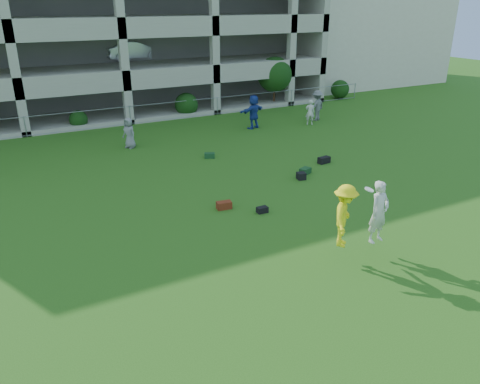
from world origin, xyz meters
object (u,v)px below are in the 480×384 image
bystander_f (317,106)px  frisbee_contest (354,215)px  stucco_building (336,25)px  parking_garage (90,18)px  bystander_c (129,133)px  crate_d (301,176)px  bystander_e (310,112)px  bystander_d (254,112)px

bystander_f → frisbee_contest: (-9.70, -14.69, 0.48)m
stucco_building → parking_garage: size_ratio=0.53×
bystander_f → bystander_c: bearing=-17.0°
stucco_building → crate_d: size_ratio=45.71×
bystander_e → bystander_f: bearing=-118.7°
bystander_f → bystander_d: bearing=-20.4°
bystander_c → bystander_e: (11.28, -0.37, -0.02)m
bystander_e → parking_garage: 17.84m
bystander_c → frisbee_contest: frisbee_contest is taller
stucco_building → bystander_e: stucco_building is taller
bystander_e → crate_d: bearing=78.9°
stucco_building → parking_garage: parking_garage is taller
bystander_d → stucco_building: bearing=-158.9°
bystander_f → parking_garage: bearing=-69.0°
stucco_building → bystander_c: size_ratio=10.06×
crate_d → bystander_c: bearing=122.7°
bystander_f → frisbee_contest: frisbee_contest is taller
bystander_c → frisbee_contest: 14.59m
bystander_f → bystander_e: bearing=15.6°
bystander_c → frisbee_contest: (2.63, -14.33, 0.64)m
bystander_f → frisbee_contest: 17.61m
frisbee_contest → crate_d: bearing=67.5°
crate_d → frisbee_contest: size_ratio=0.16×
bystander_e → crate_d: bystander_e is taller
bystander_d → bystander_e: size_ratio=1.29×
bystander_e → parking_garage: parking_garage is taller
bystander_d → frisbee_contest: 15.69m
parking_garage → bystander_e: bearing=-54.6°
bystander_c → bystander_d: 7.76m
stucco_building → bystander_f: bearing=-131.9°
crate_d → parking_garage: parking_garage is taller
stucco_building → crate_d: stucco_building is taller
stucco_building → bystander_f: 18.54m
bystander_e → bystander_f: (1.05, 0.72, 0.18)m
bystander_e → parking_garage: size_ratio=0.05×
crate_d → parking_garage: (-3.82, 21.64, 5.86)m
bystander_e → frisbee_contest: bearing=85.3°
bystander_e → crate_d: 9.86m
stucco_building → bystander_c: (-24.41, -13.83, -4.20)m
crate_d → parking_garage: bearing=100.0°
bystander_f → crate_d: (-7.12, -8.46, -0.81)m
stucco_building → parking_garage: bearing=-179.3°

